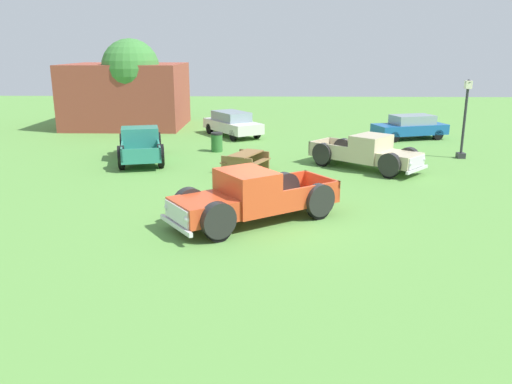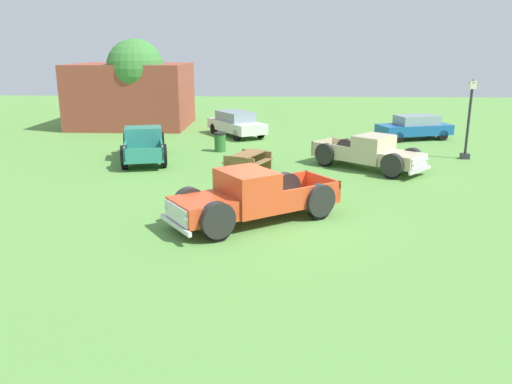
{
  "view_description": "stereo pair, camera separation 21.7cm",
  "coord_description": "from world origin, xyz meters",
  "px_view_note": "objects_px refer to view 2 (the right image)",
  "views": [
    {
      "loc": [
        -0.0,
        -15.0,
        5.04
      ],
      "look_at": [
        -0.44,
        -0.23,
        0.9
      ],
      "focal_mm": 36.54,
      "sensor_mm": 36.0,
      "label": 1
    },
    {
      "loc": [
        0.21,
        -14.99,
        5.04
      ],
      "look_at": [
        -0.44,
        -0.23,
        0.9
      ],
      "focal_mm": 36.54,
      "sensor_mm": 36.0,
      "label": 2
    }
  ],
  "objects_px": {
    "sedan_distant_a": "(236,123)",
    "picnic_table": "(248,160)",
    "pickup_truck_behind_left": "(144,144)",
    "pickup_truck_behind_right": "(374,154)",
    "sedan_distant_b": "(415,127)",
    "oak_tree_east": "(135,68)",
    "trash_can": "(220,142)",
    "lamp_post_near": "(469,118)",
    "pickup_truck_foreground": "(245,199)"
  },
  "relations": [
    {
      "from": "pickup_truck_behind_left",
      "to": "oak_tree_east",
      "type": "bearing_deg",
      "value": 106.33
    },
    {
      "from": "pickup_truck_behind_right",
      "to": "lamp_post_near",
      "type": "bearing_deg",
      "value": 28.57
    },
    {
      "from": "lamp_post_near",
      "to": "picnic_table",
      "type": "bearing_deg",
      "value": -163.38
    },
    {
      "from": "pickup_truck_behind_right",
      "to": "pickup_truck_behind_left",
      "type": "bearing_deg",
      "value": 169.94
    },
    {
      "from": "pickup_truck_foreground",
      "to": "sedan_distant_b",
      "type": "relative_size",
      "value": 1.22
    },
    {
      "from": "sedan_distant_a",
      "to": "pickup_truck_behind_right",
      "type": "bearing_deg",
      "value": -52.51
    },
    {
      "from": "sedan_distant_b",
      "to": "lamp_post_near",
      "type": "distance_m",
      "value": 5.43
    },
    {
      "from": "pickup_truck_behind_right",
      "to": "lamp_post_near",
      "type": "relative_size",
      "value": 1.31
    },
    {
      "from": "pickup_truck_foreground",
      "to": "trash_can",
      "type": "relative_size",
      "value": 5.57
    },
    {
      "from": "pickup_truck_behind_right",
      "to": "picnic_table",
      "type": "xyz_separation_m",
      "value": [
        -5.28,
        -0.44,
        -0.21
      ]
    },
    {
      "from": "sedan_distant_a",
      "to": "picnic_table",
      "type": "distance_m",
      "value": 9.0
    },
    {
      "from": "sedan_distant_b",
      "to": "trash_can",
      "type": "relative_size",
      "value": 4.56
    },
    {
      "from": "sedan_distant_b",
      "to": "trash_can",
      "type": "bearing_deg",
      "value": -159.32
    },
    {
      "from": "pickup_truck_foreground",
      "to": "trash_can",
      "type": "distance_m",
      "value": 11.01
    },
    {
      "from": "sedan_distant_b",
      "to": "pickup_truck_behind_right",
      "type": "bearing_deg",
      "value": -114.87
    },
    {
      "from": "sedan_distant_b",
      "to": "picnic_table",
      "type": "bearing_deg",
      "value": -137.38
    },
    {
      "from": "pickup_truck_behind_left",
      "to": "lamp_post_near",
      "type": "relative_size",
      "value": 1.42
    },
    {
      "from": "pickup_truck_foreground",
      "to": "picnic_table",
      "type": "relative_size",
      "value": 2.35
    },
    {
      "from": "sedan_distant_b",
      "to": "lamp_post_near",
      "type": "xyz_separation_m",
      "value": [
        1.06,
        -5.19,
        1.2
      ]
    },
    {
      "from": "lamp_post_near",
      "to": "picnic_table",
      "type": "distance_m",
      "value": 10.45
    },
    {
      "from": "lamp_post_near",
      "to": "picnic_table",
      "type": "xyz_separation_m",
      "value": [
        -9.93,
        -2.96,
        -1.41
      ]
    },
    {
      "from": "pickup_truck_behind_right",
      "to": "picnic_table",
      "type": "bearing_deg",
      "value": -175.29
    },
    {
      "from": "sedan_distant_a",
      "to": "trash_can",
      "type": "height_order",
      "value": "sedan_distant_a"
    },
    {
      "from": "sedan_distant_b",
      "to": "pickup_truck_foreground",
      "type": "bearing_deg",
      "value": -120.04
    },
    {
      "from": "pickup_truck_behind_right",
      "to": "picnic_table",
      "type": "height_order",
      "value": "pickup_truck_behind_right"
    },
    {
      "from": "pickup_truck_behind_right",
      "to": "sedan_distant_b",
      "type": "relative_size",
      "value": 1.1
    },
    {
      "from": "pickup_truck_foreground",
      "to": "sedan_distant_a",
      "type": "xyz_separation_m",
      "value": [
        -1.53,
        15.55,
        -0.02
      ]
    },
    {
      "from": "lamp_post_near",
      "to": "trash_can",
      "type": "height_order",
      "value": "lamp_post_near"
    },
    {
      "from": "pickup_truck_behind_left",
      "to": "oak_tree_east",
      "type": "height_order",
      "value": "oak_tree_east"
    },
    {
      "from": "pickup_truck_behind_left",
      "to": "pickup_truck_behind_right",
      "type": "distance_m",
      "value": 10.4
    },
    {
      "from": "pickup_truck_behind_right",
      "to": "oak_tree_east",
      "type": "xyz_separation_m",
      "value": [
        -12.81,
        10.61,
        3.06
      ]
    },
    {
      "from": "sedan_distant_b",
      "to": "sedan_distant_a",
      "type": "bearing_deg",
      "value": 175.69
    },
    {
      "from": "pickup_truck_foreground",
      "to": "oak_tree_east",
      "type": "relative_size",
      "value": 0.96
    },
    {
      "from": "picnic_table",
      "to": "trash_can",
      "type": "xyz_separation_m",
      "value": [
        -1.64,
        4.19,
        -0.01
      ]
    },
    {
      "from": "pickup_truck_foreground",
      "to": "pickup_truck_behind_left",
      "type": "xyz_separation_m",
      "value": [
        -5.26,
        8.89,
        -0.04
      ]
    },
    {
      "from": "pickup_truck_behind_left",
      "to": "sedan_distant_a",
      "type": "bearing_deg",
      "value": 60.74
    },
    {
      "from": "lamp_post_near",
      "to": "pickup_truck_foreground",
      "type": "bearing_deg",
      "value": -135.04
    },
    {
      "from": "trash_can",
      "to": "pickup_truck_behind_left",
      "type": "bearing_deg",
      "value": -149.65
    },
    {
      "from": "pickup_truck_behind_right",
      "to": "sedan_distant_b",
      "type": "height_order",
      "value": "pickup_truck_behind_right"
    },
    {
      "from": "sedan_distant_a",
      "to": "oak_tree_east",
      "type": "height_order",
      "value": "oak_tree_east"
    },
    {
      "from": "pickup_truck_foreground",
      "to": "trash_can",
      "type": "bearing_deg",
      "value": 100.19
    },
    {
      "from": "sedan_distant_b",
      "to": "oak_tree_east",
      "type": "xyz_separation_m",
      "value": [
        -16.39,
        2.89,
        3.06
      ]
    },
    {
      "from": "sedan_distant_a",
      "to": "sedan_distant_b",
      "type": "distance_m",
      "value": 10.11
    },
    {
      "from": "sedan_distant_a",
      "to": "picnic_table",
      "type": "relative_size",
      "value": 1.98
    },
    {
      "from": "pickup_truck_foreground",
      "to": "sedan_distant_a",
      "type": "relative_size",
      "value": 1.19
    },
    {
      "from": "oak_tree_east",
      "to": "pickup_truck_behind_left",
      "type": "bearing_deg",
      "value": -73.67
    },
    {
      "from": "oak_tree_east",
      "to": "pickup_truck_foreground",
      "type": "bearing_deg",
      "value": -66.1
    },
    {
      "from": "pickup_truck_behind_left",
      "to": "picnic_table",
      "type": "height_order",
      "value": "pickup_truck_behind_left"
    },
    {
      "from": "picnic_table",
      "to": "trash_can",
      "type": "bearing_deg",
      "value": 111.37
    },
    {
      "from": "pickup_truck_foreground",
      "to": "sedan_distant_a",
      "type": "bearing_deg",
      "value": 95.61
    }
  ]
}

